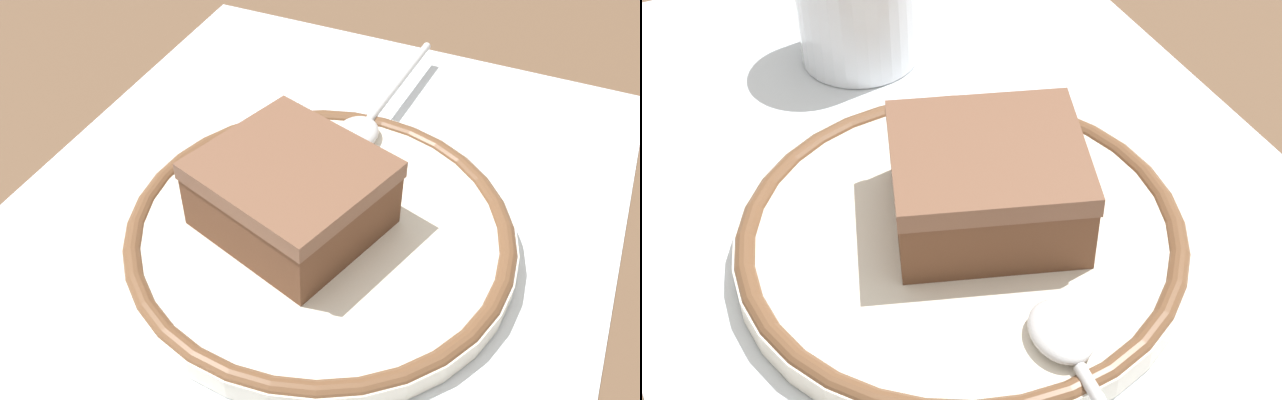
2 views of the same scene
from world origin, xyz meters
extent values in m
plane|color=brown|center=(0.00, 0.00, 0.00)|extent=(2.40, 2.40, 0.00)
cube|color=silver|center=(0.00, 0.00, 0.00)|extent=(0.53, 0.35, 0.00)
cylinder|color=silver|center=(0.04, -0.02, 0.01)|extent=(0.22, 0.22, 0.01)
torus|color=brown|center=(0.04, -0.02, 0.01)|extent=(0.22, 0.22, 0.01)
cube|color=brown|center=(0.03, 0.00, 0.03)|extent=(0.11, 0.11, 0.03)
cube|color=brown|center=(0.03, 0.00, 0.05)|extent=(0.11, 0.11, 0.01)
ellipsoid|color=silver|center=(0.12, -0.01, 0.02)|extent=(0.04, 0.03, 0.01)
cylinder|color=silver|center=(0.19, -0.01, 0.02)|extent=(0.11, 0.01, 0.01)
camera|label=1|loc=(-0.22, -0.13, 0.30)|focal=39.31mm
camera|label=2|loc=(0.34, -0.16, 0.34)|focal=54.19mm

